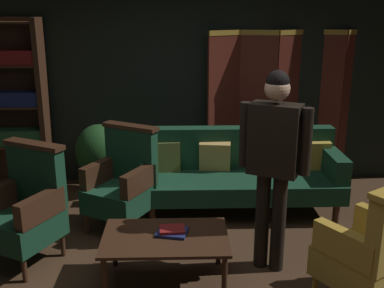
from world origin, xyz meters
TOP-DOWN VIEW (x-y plane):
  - ground_plane at (0.00, 0.00)m, footprint 10.00×10.00m
  - back_wall at (0.00, 2.45)m, footprint 7.20×0.10m
  - folding_screen at (1.27, 2.36)m, footprint 2.10×0.46m
  - bookshelf at (-2.15, 2.20)m, footprint 0.90×0.32m
  - velvet_couch at (0.55, 1.46)m, footprint 2.12×0.78m
  - coffee_table at (-0.23, 0.03)m, footprint 1.00×0.64m
  - armchair_gilt_accent at (1.27, -0.35)m, footprint 0.80×0.80m
  - armchair_wing_left at (-1.45, 0.44)m, footprint 0.78×0.78m
  - armchair_wing_right at (-0.68, 1.04)m, footprint 0.79×0.79m
  - standing_figure at (0.64, 0.24)m, footprint 0.54×0.37m
  - potted_plant at (-1.07, 1.97)m, footprint 0.55×0.55m
  - book_navy_cloth at (-0.18, 0.07)m, footprint 0.27×0.24m
  - book_red_leather at (-0.18, 0.07)m, footprint 0.21×0.16m

SIDE VIEW (x-z plane):
  - ground_plane at x=0.00m, z-range 0.00..0.00m
  - coffee_table at x=-0.23m, z-range 0.16..0.58m
  - book_navy_cloth at x=-0.18m, z-range 0.42..0.44m
  - velvet_couch at x=0.55m, z-range 0.02..0.90m
  - book_red_leather at x=-0.18m, z-range 0.44..0.47m
  - potted_plant at x=-1.07m, z-range 0.07..0.91m
  - armchair_gilt_accent at x=1.27m, z-range -0.03..1.01m
  - armchair_wing_left at x=-1.45m, z-range -0.03..1.01m
  - armchair_wing_right at x=-0.68m, z-range -0.03..1.01m
  - folding_screen at x=1.27m, z-range 0.04..1.94m
  - standing_figure at x=0.64m, z-range 0.17..1.88m
  - bookshelf at x=-2.15m, z-range 0.03..2.08m
  - back_wall at x=0.00m, z-range 0.00..2.80m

